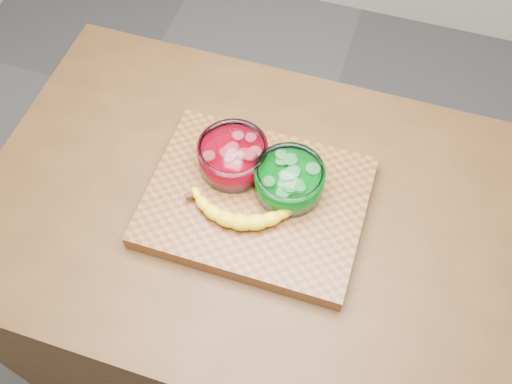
% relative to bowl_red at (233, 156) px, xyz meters
% --- Properties ---
extents(ground, '(3.50, 3.50, 0.00)m').
position_rel_bowl_red_xyz_m(ground, '(0.07, -0.06, -0.97)').
color(ground, '#57575B').
rests_on(ground, ground).
extents(counter, '(1.20, 0.80, 0.90)m').
position_rel_bowl_red_xyz_m(counter, '(0.07, -0.06, -0.52)').
color(counter, '#4C2F16').
rests_on(counter, ground).
extents(cutting_board, '(0.45, 0.35, 0.04)m').
position_rel_bowl_red_xyz_m(cutting_board, '(0.07, -0.06, -0.05)').
color(cutting_board, brown).
rests_on(cutting_board, counter).
extents(bowl_red, '(0.15, 0.15, 0.07)m').
position_rel_bowl_red_xyz_m(bowl_red, '(0.00, 0.00, 0.00)').
color(bowl_red, white).
rests_on(bowl_red, cutting_board).
extents(bowl_green, '(0.14, 0.14, 0.07)m').
position_rel_bowl_red_xyz_m(bowl_green, '(0.13, -0.02, -0.00)').
color(bowl_green, white).
rests_on(bowl_green, cutting_board).
extents(banana, '(0.26, 0.13, 0.04)m').
position_rel_bowl_red_xyz_m(banana, '(0.05, -0.10, -0.02)').
color(banana, yellow).
rests_on(banana, cutting_board).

